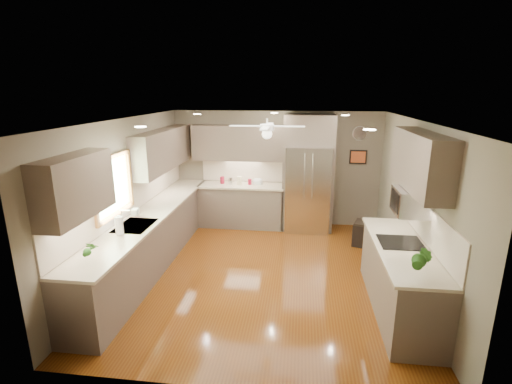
% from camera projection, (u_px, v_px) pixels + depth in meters
% --- Properties ---
extents(floor, '(5.00, 5.00, 0.00)m').
position_uv_depth(floor, '(264.00, 273.00, 6.13)').
color(floor, '#53270B').
rests_on(floor, ground).
extents(ceiling, '(5.00, 5.00, 0.00)m').
position_uv_depth(ceiling, '(265.00, 120.00, 5.46)').
color(ceiling, white).
rests_on(ceiling, ground).
extents(wall_back, '(4.50, 0.00, 4.50)m').
position_uv_depth(wall_back, '(276.00, 169.00, 8.19)').
color(wall_back, '#6B6252').
rests_on(wall_back, ground).
extents(wall_front, '(4.50, 0.00, 4.50)m').
position_uv_depth(wall_front, '(237.00, 279.00, 3.40)').
color(wall_front, '#6B6252').
rests_on(wall_front, ground).
extents(wall_left, '(0.00, 5.00, 5.00)m').
position_uv_depth(wall_left, '(128.00, 196.00, 6.06)').
color(wall_left, '#6B6252').
rests_on(wall_left, ground).
extents(wall_right, '(0.00, 5.00, 5.00)m').
position_uv_depth(wall_right, '(414.00, 206.00, 5.53)').
color(wall_right, '#6B6252').
rests_on(wall_right, ground).
extents(canister_a, '(0.11, 0.11, 0.15)m').
position_uv_depth(canister_a, '(222.00, 180.00, 8.12)').
color(canister_a, maroon).
rests_on(canister_a, back_run).
extents(canister_b, '(0.12, 0.12, 0.16)m').
position_uv_depth(canister_b, '(231.00, 181.00, 8.07)').
color(canister_b, silver).
rests_on(canister_b, back_run).
extents(canister_c, '(0.12, 0.12, 0.18)m').
position_uv_depth(canister_c, '(239.00, 180.00, 8.04)').
color(canister_c, beige).
rests_on(canister_c, back_run).
extents(canister_d, '(0.09, 0.09, 0.13)m').
position_uv_depth(canister_d, '(250.00, 182.00, 8.05)').
color(canister_d, maroon).
rests_on(canister_d, back_run).
extents(soap_bottle, '(0.10, 0.11, 0.21)m').
position_uv_depth(soap_bottle, '(136.00, 211.00, 5.96)').
color(soap_bottle, white).
rests_on(soap_bottle, left_run).
extents(potted_plant_left, '(0.18, 0.14, 0.31)m').
position_uv_depth(potted_plant_left, '(88.00, 249.00, 4.41)').
color(potted_plant_left, '#255A19').
rests_on(potted_plant_left, left_run).
extents(potted_plant_right, '(0.25, 0.23, 0.37)m').
position_uv_depth(potted_plant_right, '(422.00, 260.00, 4.07)').
color(potted_plant_right, '#255A19').
rests_on(potted_plant_right, right_run).
extents(bowl, '(0.24, 0.24, 0.06)m').
position_uv_depth(bowl, '(258.00, 183.00, 8.04)').
color(bowl, beige).
rests_on(bowl, back_run).
extents(left_run, '(0.65, 4.70, 1.45)m').
position_uv_depth(left_run, '(152.00, 237.00, 6.37)').
color(left_run, brown).
rests_on(left_run, ground).
extents(back_run, '(1.85, 0.65, 1.45)m').
position_uv_depth(back_run, '(242.00, 204.00, 8.19)').
color(back_run, brown).
rests_on(back_run, ground).
extents(uppers, '(4.50, 4.70, 0.95)m').
position_uv_depth(uppers, '(226.00, 153.00, 6.40)').
color(uppers, brown).
rests_on(uppers, wall_left).
extents(window, '(0.05, 1.12, 0.92)m').
position_uv_depth(window, '(113.00, 186.00, 5.50)').
color(window, '#BFF2B2').
rests_on(window, wall_left).
extents(sink, '(0.50, 0.70, 0.32)m').
position_uv_depth(sink, '(135.00, 227.00, 5.64)').
color(sink, silver).
rests_on(sink, left_run).
extents(refrigerator, '(1.06, 0.75, 2.45)m').
position_uv_depth(refrigerator, '(308.00, 176.00, 7.79)').
color(refrigerator, silver).
rests_on(refrigerator, ground).
extents(right_run, '(0.70, 2.20, 1.45)m').
position_uv_depth(right_run, '(400.00, 277.00, 5.01)').
color(right_run, brown).
rests_on(right_run, ground).
extents(microwave, '(0.43, 0.55, 0.34)m').
position_uv_depth(microwave, '(411.00, 202.00, 4.97)').
color(microwave, silver).
rests_on(microwave, wall_right).
extents(ceiling_fan, '(1.18, 1.18, 0.32)m').
position_uv_depth(ceiling_fan, '(267.00, 129.00, 5.79)').
color(ceiling_fan, white).
rests_on(ceiling_fan, ceiling).
extents(recessed_lights, '(2.84, 3.14, 0.01)m').
position_uv_depth(recessed_lights, '(265.00, 118.00, 5.85)').
color(recessed_lights, white).
rests_on(recessed_lights, ceiling).
extents(wall_clock, '(0.30, 0.03, 0.30)m').
position_uv_depth(wall_clock, '(360.00, 133.00, 7.75)').
color(wall_clock, white).
rests_on(wall_clock, wall_back).
extents(framed_print, '(0.36, 0.03, 0.30)m').
position_uv_depth(framed_print, '(358.00, 157.00, 7.88)').
color(framed_print, black).
rests_on(framed_print, wall_back).
extents(stool, '(0.49, 0.49, 0.47)m').
position_uv_depth(stool, '(364.00, 234.00, 7.18)').
color(stool, black).
rests_on(stool, ground).
extents(paper_towel, '(0.11, 0.11, 0.28)m').
position_uv_depth(paper_towel, '(119.00, 225.00, 5.22)').
color(paper_towel, white).
rests_on(paper_towel, left_run).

